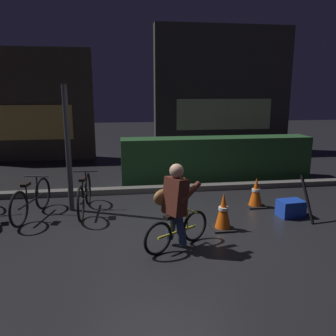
% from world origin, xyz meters
% --- Properties ---
extents(ground_plane, '(40.00, 40.00, 0.00)m').
position_xyz_m(ground_plane, '(0.00, 0.00, 0.00)').
color(ground_plane, black).
extents(sidewalk_curb, '(12.00, 0.24, 0.12)m').
position_xyz_m(sidewalk_curb, '(0.00, 2.20, 0.06)').
color(sidewalk_curb, '#56544F').
rests_on(sidewalk_curb, ground).
extents(hedge_row, '(4.80, 0.70, 1.09)m').
position_xyz_m(hedge_row, '(1.80, 3.10, 0.54)').
color(hedge_row, '#214723').
rests_on(hedge_row, ground).
extents(storefront_left, '(4.35, 0.54, 3.55)m').
position_xyz_m(storefront_left, '(-3.61, 6.50, 1.77)').
color(storefront_left, '#42382D').
rests_on(storefront_left, ground).
extents(storefront_right, '(5.02, 0.54, 4.50)m').
position_xyz_m(storefront_right, '(3.18, 7.20, 2.24)').
color(storefront_right, '#383330').
rests_on(storefront_right, ground).
extents(street_post, '(0.10, 0.10, 2.34)m').
position_xyz_m(street_post, '(-1.57, 1.20, 1.17)').
color(street_post, '#2D2D33').
rests_on(street_post, ground).
extents(parked_bike_left_mid, '(0.47, 1.50, 0.71)m').
position_xyz_m(parked_bike_left_mid, '(-2.21, 0.92, 0.32)').
color(parked_bike_left_mid, black).
rests_on(parked_bike_left_mid, ground).
extents(parked_bike_center_left, '(0.46, 1.60, 0.74)m').
position_xyz_m(parked_bike_center_left, '(-1.30, 1.05, 0.34)').
color(parked_bike_center_left, black).
rests_on(parked_bike_center_left, ground).
extents(traffic_cone_near, '(0.36, 0.36, 0.62)m').
position_xyz_m(traffic_cone_near, '(1.01, -0.10, 0.30)').
color(traffic_cone_near, black).
rests_on(traffic_cone_near, ground).
extents(traffic_cone_far, '(0.36, 0.36, 0.58)m').
position_xyz_m(traffic_cone_far, '(1.98, 0.91, 0.28)').
color(traffic_cone_far, black).
rests_on(traffic_cone_far, ground).
extents(blue_crate, '(0.47, 0.37, 0.30)m').
position_xyz_m(blue_crate, '(2.40, 0.30, 0.15)').
color(blue_crate, '#193DB7').
rests_on(blue_crate, ground).
extents(cyclist, '(1.03, 0.66, 1.25)m').
position_xyz_m(cyclist, '(0.11, -0.67, 0.63)').
color(cyclist, black).
rests_on(cyclist, ground).
extents(closed_umbrella, '(0.15, 0.39, 0.80)m').
position_xyz_m(closed_umbrella, '(2.55, 0.05, 0.40)').
color(closed_umbrella, black).
rests_on(closed_umbrella, ground).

